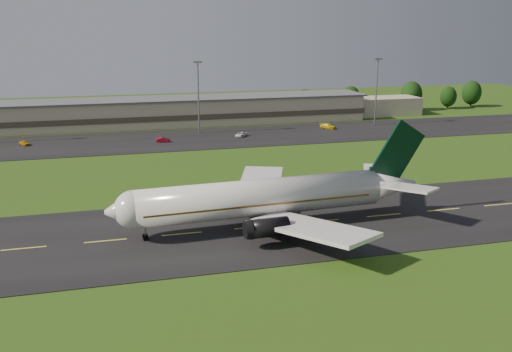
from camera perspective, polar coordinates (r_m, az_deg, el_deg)
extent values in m
plane|color=#244411|center=(87.72, -0.26, -5.21)|extent=(360.00, 360.00, 0.00)
cube|color=black|center=(87.70, -0.26, -5.18)|extent=(220.00, 30.00, 0.10)
cube|color=black|center=(156.03, -7.02, 3.68)|extent=(260.00, 30.00, 0.10)
cylinder|color=white|center=(86.46, 0.45, -2.15)|extent=(38.25, 7.68, 5.60)
sphere|color=white|center=(82.66, -12.16, -3.31)|extent=(5.60, 5.60, 5.60)
cone|color=white|center=(82.51, -13.54, -3.43)|extent=(4.29, 5.59, 5.38)
cone|color=white|center=(95.75, 13.32, -0.86)|extent=(9.29, 5.98, 5.49)
cube|color=brown|center=(86.41, 0.13, -2.40)|extent=(35.26, 7.56, 0.28)
cube|color=black|center=(82.44, -12.59, -2.98)|extent=(2.16, 3.11, 0.65)
cube|color=white|center=(78.41, 5.46, -5.20)|extent=(14.89, 20.08, 2.20)
cube|color=white|center=(97.95, 0.34, -1.01)|extent=(13.29, 20.22, 2.20)
cube|color=white|center=(91.46, 14.96, -1.13)|extent=(7.82, 9.34, 0.91)
cube|color=white|center=(99.66, 11.87, 0.38)|extent=(7.20, 9.40, 0.91)
cube|color=black|center=(94.53, 12.61, 0.11)|extent=(5.02, 0.82, 3.00)
cube|color=black|center=(94.96, 14.03, 2.39)|extent=(9.44, 0.97, 10.55)
cylinder|color=black|center=(79.43, 1.26, -5.17)|extent=(5.74, 3.00, 2.70)
cylinder|color=black|center=(93.89, -1.98, -1.98)|extent=(5.74, 3.00, 2.70)
cube|color=beige|center=(178.82, -8.16, 6.36)|extent=(120.00, 15.00, 8.00)
cube|color=#4C4438|center=(178.94, -8.15, 6.10)|extent=(121.00, 15.40, 1.60)
cube|color=#595B60|center=(178.26, -8.21, 7.68)|extent=(122.00, 16.00, 0.50)
cube|color=beige|center=(201.41, 12.09, 6.84)|extent=(28.00, 11.00, 6.00)
cylinder|color=gray|center=(163.00, -5.78, 7.74)|extent=(0.44, 0.44, 20.00)
cube|color=gray|center=(162.06, -5.87, 11.28)|extent=(2.40, 1.20, 0.50)
cylinder|color=gray|center=(180.12, 11.93, 8.18)|extent=(0.44, 0.44, 20.00)
cube|color=gray|center=(179.27, 12.11, 11.38)|extent=(2.40, 1.20, 0.50)
cylinder|color=black|center=(189.45, -19.67, 5.23)|extent=(0.56, 0.56, 2.24)
ellipsoid|color=black|center=(189.04, -19.74, 6.05)|extent=(5.24, 5.24, 6.55)
cylinder|color=black|center=(200.98, 4.81, 6.62)|extent=(0.56, 0.56, 2.66)
ellipsoid|color=black|center=(200.54, 4.83, 7.54)|extent=(6.20, 6.20, 7.75)
cylinder|color=black|center=(204.86, 9.40, 6.67)|extent=(0.56, 0.56, 2.94)
ellipsoid|color=black|center=(204.39, 9.45, 7.67)|extent=(6.85, 6.85, 8.56)
cylinder|color=black|center=(215.42, 15.21, 6.80)|extent=(0.56, 0.56, 3.28)
ellipsoid|color=black|center=(214.92, 15.28, 7.85)|extent=(7.66, 7.66, 9.57)
cylinder|color=black|center=(223.95, 18.61, 6.74)|extent=(0.56, 0.56, 2.56)
ellipsoid|color=black|center=(223.56, 18.68, 7.53)|extent=(5.96, 5.96, 7.45)
cylinder|color=black|center=(232.06, 20.67, 6.88)|extent=(0.56, 0.56, 3.06)
ellipsoid|color=black|center=(231.63, 20.76, 7.80)|extent=(7.14, 7.14, 8.93)
imported|color=#C48E0B|center=(158.22, -22.16, 3.09)|extent=(3.16, 3.88, 1.24)
imported|color=maroon|center=(152.57, -9.27, 3.59)|extent=(3.78, 1.75, 1.20)
imported|color=white|center=(157.99, -1.50, 4.17)|extent=(4.42, 4.51, 1.20)
imported|color=yellow|center=(171.85, 7.22, 4.97)|extent=(4.58, 5.19, 1.44)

